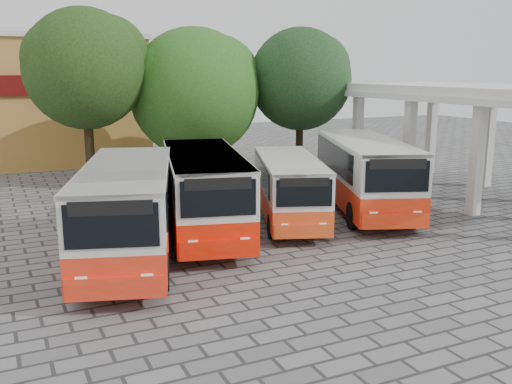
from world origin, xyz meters
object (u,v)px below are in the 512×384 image
bus_far_left (128,206)px  bus_centre_right (289,185)px  bus_far_right (365,170)px  bus_centre_left (204,187)px

bus_far_left → bus_centre_right: 7.37m
bus_far_right → bus_centre_left: bearing=-156.8°
bus_centre_left → bus_far_right: (7.57, 0.30, 0.03)m
bus_centre_right → bus_far_right: size_ratio=0.83×
bus_centre_left → bus_far_right: bearing=16.4°
bus_centre_left → bus_centre_right: (3.77, 0.22, -0.28)m
bus_centre_left → bus_far_right: 7.57m
bus_centre_right → bus_centre_left: bearing=-156.3°
bus_centre_right → bus_far_right: 3.81m
bus_centre_right → bus_far_right: bearing=21.5°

